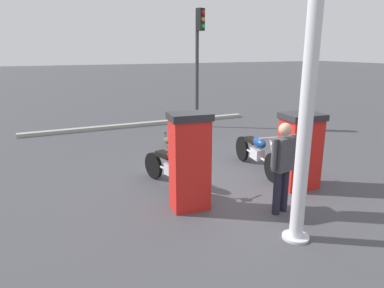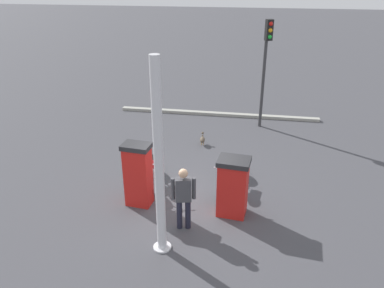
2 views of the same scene
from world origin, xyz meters
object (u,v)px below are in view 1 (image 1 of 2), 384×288
canopy_support_pole (307,102)px  fuel_pump_near (300,150)px  motorcycle_near_pump (257,152)px  motorcycle_far_pump (172,167)px  fuel_pump_far (190,161)px  wandering_duck (167,140)px  roadside_traffic_light (199,49)px  attendant_person (283,163)px

canopy_support_pole → fuel_pump_near: bearing=-41.0°
motorcycle_near_pump → canopy_support_pole: 3.40m
motorcycle_near_pump → motorcycle_far_pump: motorcycle_near_pump is taller
fuel_pump_far → canopy_support_pole: size_ratio=0.40×
fuel_pump_near → wandering_duck: 4.19m
motorcycle_far_pump → fuel_pump_far: bearing=176.3°
wandering_duck → roadside_traffic_light: (2.08, -1.98, 2.54)m
motorcycle_near_pump → canopy_support_pole: canopy_support_pole is taller
fuel_pump_far → wandering_duck: 4.11m
fuel_pump_near → motorcycle_far_pump: (1.00, 2.34, -0.34)m
motorcycle_far_pump → wandering_duck: (2.93, -0.98, -0.23)m
motorcycle_far_pump → fuel_pump_near: bearing=-113.1°
fuel_pump_far → fuel_pump_near: bearing=-90.0°
roadside_traffic_light → attendant_person: bearing=166.2°
motorcycle_far_pump → attendant_person: size_ratio=1.18×
motorcycle_near_pump → roadside_traffic_light: 5.41m
wandering_duck → canopy_support_pole: (-5.52, 0.02, 1.84)m
fuel_pump_near → wandering_duck: size_ratio=3.53×
motorcycle_near_pump → fuel_pump_near: bearing=-170.5°
fuel_pump_near → wandering_duck: fuel_pump_near is taller
fuel_pump_near → motorcycle_near_pump: 1.22m
attendant_person → roadside_traffic_light: (6.81, -1.67, 1.85)m
fuel_pump_near → motorcycle_far_pump: bearing=66.9°
fuel_pump_near → motorcycle_near_pump: fuel_pump_near is taller
attendant_person → wandering_duck: (4.73, 0.30, -0.69)m
motorcycle_far_pump → roadside_traffic_light: roadside_traffic_light is taller
motorcycle_far_pump → canopy_support_pole: size_ratio=0.44×
motorcycle_far_pump → attendant_person: bearing=-144.6°
fuel_pump_far → attendant_person: fuel_pump_far is taller
motorcycle_far_pump → attendant_person: 2.25m
motorcycle_near_pump → motorcycle_far_pump: (-0.17, 2.15, -0.02)m
attendant_person → fuel_pump_far: bearing=59.2°
attendant_person → canopy_support_pole: size_ratio=0.37×
fuel_pump_far → wandering_duck: bearing=-14.9°
fuel_pump_near → fuel_pump_far: (-0.00, 2.41, 0.09)m
fuel_pump_near → attendant_person: 1.34m
motorcycle_far_pump → canopy_support_pole: 3.20m
wandering_duck → roadside_traffic_light: bearing=-43.5°
fuel_pump_far → attendant_person: size_ratio=1.08×
attendant_person → roadside_traffic_light: bearing=-13.8°
fuel_pump_far → motorcycle_near_pump: fuel_pump_far is taller
fuel_pump_near → canopy_support_pole: canopy_support_pole is taller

